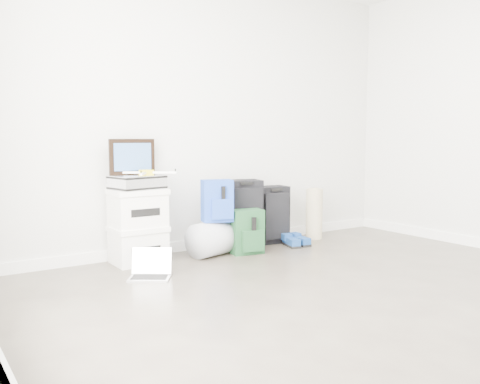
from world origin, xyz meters
TOP-DOWN VIEW (x-y plane):
  - ground at (0.00, 0.00)m, footprint 5.00×5.00m
  - room_envelope at (0.00, 0.02)m, footprint 4.52×5.02m
  - boxes_stack at (-0.86, 2.28)m, footprint 0.46×0.37m
  - briefcase at (-0.86, 2.28)m, footprint 0.47×0.38m
  - painting at (-0.86, 2.37)m, footprint 0.42×0.04m
  - drone at (-0.78, 2.26)m, footprint 0.45×0.45m
  - duffel_bag at (-0.13, 2.16)m, footprint 0.59×0.45m
  - blue_backpack at (-0.13, 2.14)m, footprint 0.32×0.27m
  - large_suitcase at (0.22, 2.30)m, footprint 0.49×0.37m
  - green_backpack at (0.15, 2.04)m, footprint 0.33×0.27m
  - carry_on at (0.63, 2.32)m, footprint 0.40×0.28m
  - shoes at (0.76, 2.06)m, footprint 0.26×0.28m
  - rolled_rug at (1.18, 2.24)m, footprint 0.18×0.18m
  - laptop at (-0.97, 1.77)m, footprint 0.39×0.37m

SIDE VIEW (x-z plane):
  - ground at x=0.00m, z-range 0.00..0.00m
  - shoes at x=0.76m, z-range 0.00..0.09m
  - laptop at x=-0.97m, z-range -0.06..0.17m
  - duffel_bag at x=-0.13m, z-range 0.00..0.32m
  - green_backpack at x=0.15m, z-range -0.01..0.42m
  - rolled_rug at x=1.18m, z-range 0.00..0.55m
  - carry_on at x=0.63m, z-range 0.00..0.60m
  - boxes_stack at x=-0.86m, z-range 0.00..0.66m
  - large_suitcase at x=0.22m, z-range 0.00..0.68m
  - blue_backpack at x=-0.13m, z-range 0.32..0.71m
  - briefcase at x=-0.86m, z-range 0.66..0.78m
  - drone at x=-0.78m, z-range 0.78..0.83m
  - painting at x=-0.86m, z-range 0.78..1.10m
  - room_envelope at x=0.00m, z-range 0.37..3.08m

